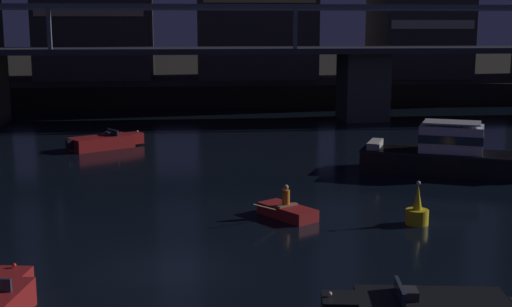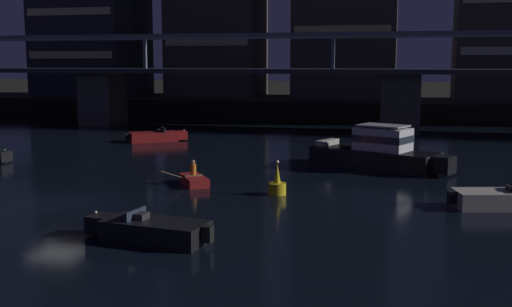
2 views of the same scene
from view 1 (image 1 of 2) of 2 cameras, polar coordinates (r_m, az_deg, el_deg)
The scene contains 7 objects.
ground_plane at distance 22.64m, azimuth -7.69°, elevation -9.58°, with size 400.00×400.00×0.00m, color black.
far_riverbank at distance 104.88m, azimuth -6.22°, elevation 6.78°, with size 240.00×80.00×2.20m, color black.
river_bridge at distance 56.76m, azimuth -6.63°, elevation 6.96°, with size 99.10×6.40×9.38m.
cabin_cruiser_near_left at distance 37.94m, azimuth 15.33°, elevation -0.04°, with size 9.18×5.76×2.79m.
speedboat_near_center at distance 45.32m, azimuth -12.40°, elevation 0.94°, with size 4.77×3.83×1.16m.
channel_buoy at distance 28.10m, azimuth 13.15°, elevation -4.77°, with size 0.90×0.90×1.76m.
dinghy_with_paddler at distance 28.41m, azimuth 2.59°, elevation -4.75°, with size 2.70×2.77×1.36m.
Camera 1 is at (0.88, -21.26, 7.72)m, focal length 48.53 mm.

